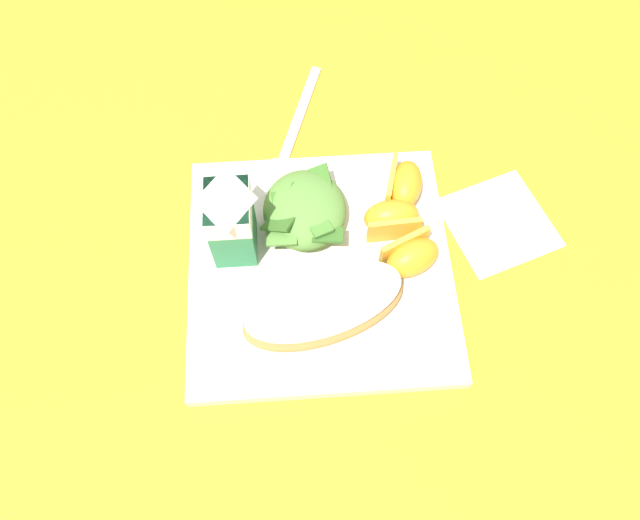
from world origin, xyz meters
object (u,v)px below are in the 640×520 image
Objects in this scene: cheesy_pizza_bread at (325,305)px; milk_carton at (230,216)px; paper_napkin at (499,222)px; orange_wedge_rear at (404,185)px; metal_fork at (293,133)px; green_salad_pile at (305,210)px; orange_wedge_front at (411,256)px; white_plate at (320,267)px; orange_wedge_middle at (392,218)px.

milk_carton is at bearing 46.35° from cheesy_pizza_bread.
orange_wedge_rear is at bearing 71.80° from paper_napkin.
paper_napkin is at bearing -121.90° from metal_fork.
orange_wedge_front is (-0.06, -0.11, -0.00)m from green_salad_pile.
orange_wedge_front is (0.05, -0.09, 0.00)m from cheesy_pizza_bread.
green_salad_pile reaches higher than orange_wedge_front.
orange_wedge_rear is (0.08, -0.10, 0.03)m from white_plate.
green_salad_pile is 0.09m from milk_carton.
metal_fork reaches higher than paper_napkin.
orange_wedge_middle is 0.13m from paper_napkin.
paper_napkin is (0.01, -0.13, -0.03)m from orange_wedge_middle.
cheesy_pizza_bread is 0.25m from metal_fork.
orange_wedge_middle is (0.04, -0.08, 0.03)m from white_plate.
milk_carton is 0.17m from orange_wedge_middle.
cheesy_pizza_bread is at bearing 144.82° from orange_wedge_rear.
orange_wedge_middle is 0.18m from metal_fork.
orange_wedge_rear reaches higher than white_plate.
orange_wedge_middle is 0.56× the size of paper_napkin.
cheesy_pizza_bread is at bearing -133.65° from milk_carton.
paper_napkin is (0.05, -0.21, -0.01)m from white_plate.
orange_wedge_front is at bearing 177.95° from orange_wedge_rear.
orange_wedge_rear is at bearing -2.05° from orange_wedge_front.
green_salad_pile reaches higher than cheesy_pizza_bread.
cheesy_pizza_bread is at bearing -174.75° from metal_fork.
orange_wedge_middle reaches higher than paper_napkin.
paper_napkin is at bearing -77.41° from white_plate.
orange_wedge_middle is (-0.02, -0.09, -0.00)m from green_salad_pile.
milk_carton is at bearing 108.89° from green_salad_pile.
milk_carton reaches higher than white_plate.
cheesy_pizza_bread is 0.23m from paper_napkin.
milk_carton reaches higher than paper_napkin.
orange_wedge_rear is 0.12m from paper_napkin.
paper_napkin is (0.05, -0.11, -0.03)m from orange_wedge_front.
orange_wedge_front is (-0.01, -0.09, 0.03)m from white_plate.
white_plate is 2.78× the size of green_salad_pile.
orange_wedge_middle is 0.34× the size of metal_fork.
paper_napkin is (-0.01, -0.22, -0.03)m from green_salad_pile.
green_salad_pile reaches higher than orange_wedge_rear.
white_plate is at bearing 129.75° from orange_wedge_rear.
orange_wedge_front reaches higher than white_plate.
orange_wedge_middle is at bearing 17.76° from orange_wedge_front.
orange_wedge_front is 0.09m from orange_wedge_rear.
green_salad_pile is at bearing -71.11° from milk_carton.
orange_wedge_middle reaches higher than white_plate.
cheesy_pizza_bread is at bearing 117.25° from orange_wedge_front.
white_plate is 4.03× the size of orange_wedge_front.
milk_carton is at bearing 93.13° from orange_wedge_middle.
green_salad_pile is 1.63× the size of orange_wedge_middle.
orange_wedge_front is at bearing 115.60° from paper_napkin.
milk_carton reaches higher than metal_fork.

